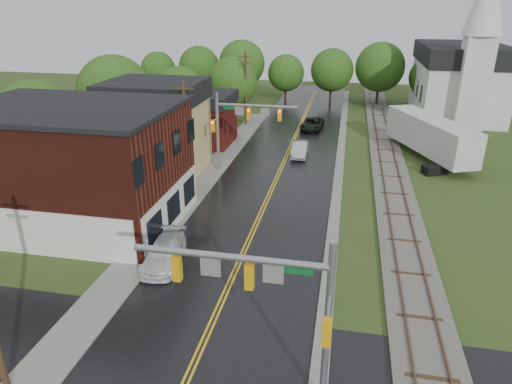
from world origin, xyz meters
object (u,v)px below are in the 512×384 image
(tree_left_b, at_px, (116,94))
(tree_left_c, at_px, (180,93))
(utility_pole_b, at_px, (186,135))
(sedan_silver, at_px, (300,149))
(brick_building, at_px, (74,165))
(church, at_px, (461,73))
(traffic_signal_near, at_px, (270,291))
(suv_dark, at_px, (312,124))
(traffic_signal_far, at_px, (241,119))
(utility_pole_c, at_px, (246,88))
(tree_left_e, at_px, (233,84))
(pickup_white, at_px, (164,253))
(semi_trailer, at_px, (430,135))
(tree_left_a, at_px, (39,122))

(tree_left_b, xyz_separation_m, tree_left_c, (4.00, 8.00, -1.21))
(utility_pole_b, bearing_deg, sedan_silver, 52.82)
(brick_building, relative_size, church, 0.71)
(sedan_silver, bearing_deg, tree_left_b, -179.29)
(tree_left_c, bearing_deg, sedan_silver, -25.46)
(traffic_signal_near, relative_size, suv_dark, 1.45)
(traffic_signal_far, relative_size, utility_pole_c, 0.82)
(brick_building, height_order, tree_left_e, brick_building)
(tree_left_e, relative_size, suv_dark, 1.61)
(traffic_signal_near, xyz_separation_m, pickup_white, (-7.83, 8.54, -4.27))
(brick_building, bearing_deg, suv_dark, 63.48)
(traffic_signal_near, relative_size, semi_trailer, 0.57)
(traffic_signal_near, relative_size, pickup_white, 1.53)
(tree_left_c, xyz_separation_m, pickup_white, (9.48, -29.36, -3.82))
(utility_pole_c, bearing_deg, tree_left_a, -120.55)
(church, bearing_deg, tree_left_b, -150.01)
(tree_left_e, bearing_deg, tree_left_c, -129.81)
(church, bearing_deg, pickup_white, -119.42)
(traffic_signal_near, height_order, pickup_white, traffic_signal_near)
(traffic_signal_far, height_order, tree_left_b, tree_left_b)
(tree_left_e, bearing_deg, brick_building, -96.71)
(traffic_signal_near, xyz_separation_m, tree_left_c, (-17.32, 37.90, -0.46))
(utility_pole_b, xyz_separation_m, suv_dark, (8.45, 21.32, -4.02))
(sedan_silver, bearing_deg, traffic_signal_near, -87.60)
(traffic_signal_near, bearing_deg, traffic_signal_far, 105.52)
(traffic_signal_far, xyz_separation_m, tree_left_c, (-10.38, 12.90, -0.46))
(tree_left_c, xyz_separation_m, semi_trailer, (27.79, -5.20, -2.14))
(suv_dark, bearing_deg, tree_left_c, -161.96)
(church, relative_size, sedan_silver, 4.65)
(brick_building, relative_size, sedan_silver, 3.32)
(traffic_signal_near, xyz_separation_m, traffic_signal_far, (-6.94, 25.00, 0.01))
(utility_pole_b, height_order, sedan_silver, utility_pole_b)
(suv_dark, bearing_deg, sedan_silver, -86.29)
(traffic_signal_near, relative_size, utility_pole_b, 0.82)
(brick_building, distance_m, tree_left_c, 24.94)
(brick_building, height_order, pickup_white, brick_building)
(tree_left_a, bearing_deg, pickup_white, -36.26)
(utility_pole_b, bearing_deg, traffic_signal_far, 56.32)
(brick_building, xyz_separation_m, suv_dark, (14.13, 28.32, -3.45))
(tree_left_b, bearing_deg, utility_pole_c, 47.61)
(church, distance_m, tree_left_b, 43.70)
(traffic_signal_near, height_order, traffic_signal_far, same)
(brick_building, height_order, semi_trailer, brick_building)
(tree_left_c, relative_size, tree_left_e, 0.94)
(traffic_signal_near, xyz_separation_m, sedan_silver, (-2.17, 30.69, -4.26))
(utility_pole_b, height_order, suv_dark, utility_pole_b)
(tree_left_b, relative_size, pickup_white, 2.02)
(utility_pole_b, bearing_deg, pickup_white, -77.99)
(utility_pole_b, xyz_separation_m, tree_left_e, (-2.05, 23.90, 0.09))
(tree_left_e, relative_size, sedan_silver, 1.90)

